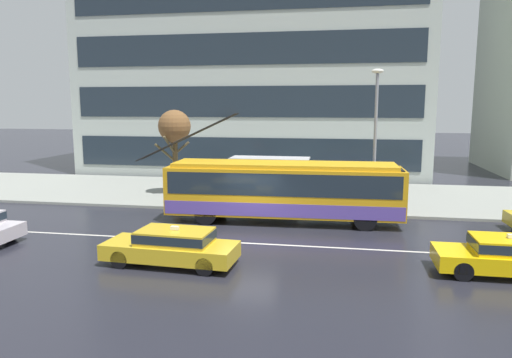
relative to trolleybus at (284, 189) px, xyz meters
name	(u,v)px	position (x,y,z in m)	size (l,w,h in m)	color
ground_plane	(247,235)	(-1.25, -2.68, -1.57)	(160.00, 160.00, 0.00)	#22232C
sidewalk_slab	(276,194)	(-1.25, 6.60, -1.50)	(80.00, 10.00, 0.14)	gray
lane_centre_line	(242,243)	(-1.25, -3.88, -1.57)	(72.00, 0.14, 0.01)	silver
trolleybus	(284,189)	(0.00, 0.00, 0.00)	(12.79, 2.88, 5.19)	gold
taxi_oncoming_near	(172,245)	(-3.10, -6.88, -0.87)	(4.75, 2.01, 1.39)	gold
taxi_oncoming_far	(507,255)	(8.07, -5.96, -0.87)	(4.37, 1.77, 1.39)	yellow
bus_shelter	(270,169)	(-1.16, 3.45, 0.48)	(4.28, 1.63, 2.58)	gray
pedestrian_at_shelter	(289,180)	(0.02, 2.05, 0.13)	(1.29, 1.29, 1.99)	#182445
pedestrian_approaching_curb	(202,175)	(-4.88, 2.78, 0.17)	(1.55, 1.55, 1.96)	brown
street_lamp	(375,129)	(4.32, 2.60, 2.78)	(0.60, 0.32, 7.19)	gray
street_tree_bare	(174,128)	(-7.23, 5.10, 2.59)	(2.11, 1.99, 5.12)	brown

